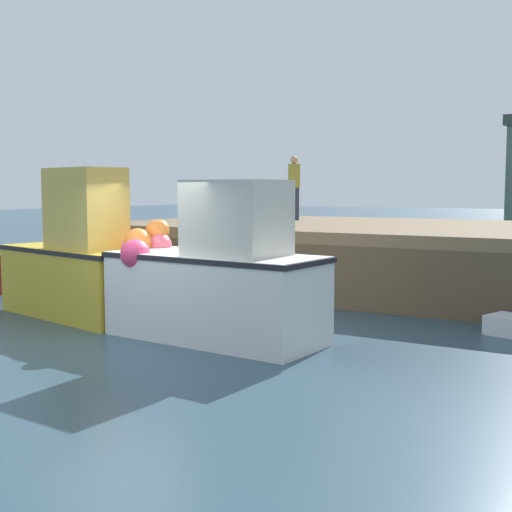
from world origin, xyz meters
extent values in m
cube|color=#2D4756|center=(0.00, 0.00, -0.05)|extent=(120.00, 160.00, 0.10)
cube|color=brown|center=(1.34, 8.21, 1.41)|extent=(13.72, 7.39, 0.25)
cube|color=#4E402E|center=(1.34, 4.63, 0.64)|extent=(13.72, 0.24, 1.28)
cylinder|color=#4E402E|center=(-5.12, 4.74, 0.64)|extent=(0.36, 0.36, 1.28)
cylinder|color=#4E402E|center=(1.34, 4.74, 0.64)|extent=(0.36, 0.36, 1.28)
cylinder|color=#4E402E|center=(-2.77, 11.67, 0.64)|extent=(0.36, 0.36, 1.28)
cylinder|color=#4E402E|center=(-1.89, 4.74, 0.64)|extent=(6.49, 0.18, 1.20)
cube|color=gold|center=(-2.42, 1.24, 0.65)|extent=(3.52, 1.84, 1.31)
cube|color=black|center=(-2.42, 1.24, 1.26)|extent=(3.59, 1.88, 0.08)
cube|color=gold|center=(-2.01, 1.16, 2.04)|extent=(1.61, 1.18, 1.47)
cube|color=silver|center=(0.96, 0.97, 0.69)|extent=(3.59, 1.67, 1.38)
cube|color=black|center=(0.96, 0.97, 1.33)|extent=(3.66, 1.70, 0.08)
cube|color=beige|center=(1.40, 0.94, 1.96)|extent=(1.47, 1.23, 1.16)
sphere|color=#EA5B70|center=(-0.69, 1.58, 1.56)|extent=(0.38, 0.38, 0.38)
sphere|color=orange|center=(-0.78, 1.15, 1.48)|extent=(0.49, 0.49, 0.49)
sphere|color=#DB3866|center=(-0.24, 0.46, 1.35)|extent=(0.48, 0.48, 0.48)
sphere|color=orange|center=(-0.68, 1.53, 1.66)|extent=(0.39, 0.39, 0.39)
sphere|color=#EA5B70|center=(-0.58, 1.49, 1.40)|extent=(0.45, 0.45, 0.45)
sphere|color=#EA5B70|center=(-0.84, 1.15, 1.37)|extent=(0.49, 0.49, 0.49)
sphere|color=orange|center=(-0.65, 1.57, 1.67)|extent=(0.38, 0.38, 0.38)
cylinder|color=#2D3342|center=(-1.90, 9.03, 1.99)|extent=(0.29, 0.29, 0.91)
cylinder|color=#9E9333|center=(-1.90, 9.03, 2.77)|extent=(0.34, 0.34, 0.66)
sphere|color=tan|center=(-1.90, 9.03, 3.21)|extent=(0.22, 0.22, 0.22)
camera|label=1|loc=(7.05, -7.87, 2.39)|focal=47.88mm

